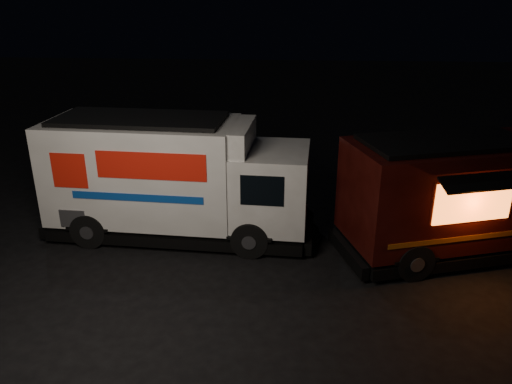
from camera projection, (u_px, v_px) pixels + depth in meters
name	position (u px, v px, depth m)	size (l,w,h in m)	color
ground	(184.00, 263.00, 12.21)	(80.00, 80.00, 0.00)	black
white_truck	(179.00, 178.00, 13.16)	(7.12, 2.43, 3.23)	white
red_truck	(469.00, 195.00, 12.34)	(6.42, 2.36, 2.99)	#390D0A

